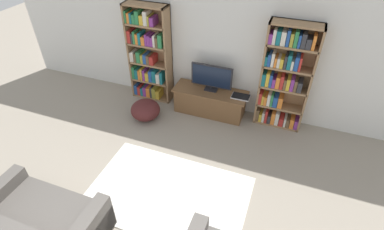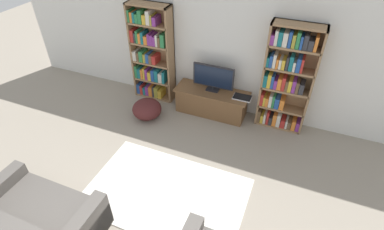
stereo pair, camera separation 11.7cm
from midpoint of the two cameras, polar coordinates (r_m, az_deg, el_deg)
wall_back at (r=5.63m, az=6.24°, el=12.90°), size 8.80×0.06×2.60m
bookshelf_left at (r=6.11m, az=-7.20°, el=11.35°), size 0.85×0.30×1.97m
bookshelf_right at (r=5.45m, az=18.01°, el=6.38°), size 0.85×0.30×1.97m
tv_stand at (r=5.90m, az=4.30°, el=2.52°), size 1.42×0.51×0.50m
television at (r=5.64m, az=4.68°, el=7.12°), size 0.79×0.16×0.52m
laptop at (r=5.62m, az=10.13°, el=3.30°), size 0.34×0.22×0.03m
area_rug at (r=4.59m, az=-4.25°, el=-14.63°), size 2.32×1.48×0.02m
couch_left_sectional at (r=4.44m, az=-26.76°, el=-17.60°), size 1.53×0.92×0.77m
beanbag_ottoman at (r=5.85m, az=-8.01°, el=1.12°), size 0.56×0.56×0.38m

